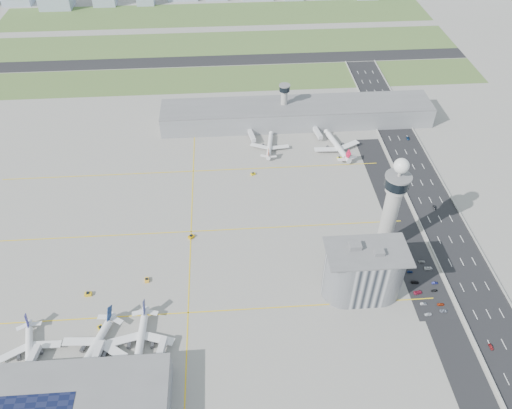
{
  "coord_description": "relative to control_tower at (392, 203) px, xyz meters",
  "views": [
    {
      "loc": [
        -16.07,
        -188.17,
        213.23
      ],
      "look_at": [
        0.0,
        35.0,
        15.0
      ],
      "focal_mm": 35.0,
      "sensor_mm": 36.0,
      "label": 1
    }
  ],
  "objects": [
    {
      "name": "taxiway_line_h_2",
      "position": [
        -112.0,
        82.0,
        -35.04
      ],
      "size": [
        260.0,
        0.6,
        0.01
      ],
      "primitive_type": "cube",
      "color": "yellow",
      "rests_on": "ground"
    },
    {
      "name": "airplane_far_a",
      "position": [
        -56.16,
        106.15,
        -30.27
      ],
      "size": [
        33.89,
        38.16,
        9.55
      ],
      "primitive_type": null,
      "rotation": [
        0.0,
        0.0,
        1.42
      ],
      "color": "white",
      "rests_on": "ground"
    },
    {
      "name": "tug_2",
      "position": [
        -135.2,
        -15.05,
        -34.1
      ],
      "size": [
        2.59,
        3.48,
        1.89
      ],
      "primitive_type": null,
      "rotation": [
        0.0,
        0.0,
        0.11
      ],
      "color": "yellow",
      "rests_on": "ground"
    },
    {
      "name": "airplane_near_c",
      "position": [
        -134.21,
        -55.48,
        -29.59
      ],
      "size": [
        34.75,
        40.33,
        10.9
      ],
      "primitive_type": null,
      "rotation": [
        0.0,
        0.0,
        -1.61
      ],
      "color": "white",
      "rests_on": "ground"
    },
    {
      "name": "runway",
      "position": [
        -92.0,
        254.0,
        -34.98
      ],
      "size": [
        480.0,
        22.0,
        0.1
      ],
      "primitive_type": "cube",
      "color": "black",
      "rests_on": "ground"
    },
    {
      "name": "tug_5",
      "position": [
        -7.48,
        89.0,
        -34.17
      ],
      "size": [
        3.18,
        2.34,
        1.74
      ],
      "primitive_type": null,
      "rotation": [
        0.0,
        0.0,
        -1.47
      ],
      "color": "yellow",
      "rests_on": "ground"
    },
    {
      "name": "parking_lot",
      "position": [
        16.0,
        -30.0,
        -34.99
      ],
      "size": [
        20.0,
        44.0,
        0.1
      ],
      "primitive_type": "cube",
      "color": "black",
      "rests_on": "ground"
    },
    {
      "name": "barrier_left",
      "position": [
        29.0,
        -8.0,
        -34.44
      ],
      "size": [
        0.6,
        500.0,
        1.2
      ],
      "primitive_type": "cube",
      "color": "#9E9E99",
      "rests_on": "ground"
    },
    {
      "name": "taxiway_line_h_0",
      "position": [
        -112.0,
        -38.0,
        -35.04
      ],
      "size": [
        260.0,
        0.6,
        0.01
      ],
      "primitive_type": "cube",
      "color": "yellow",
      "rests_on": "ground"
    },
    {
      "name": "jet_bridge_far_1",
      "position": [
        -20.0,
        124.0,
        -32.19
      ],
      "size": [
        5.39,
        14.31,
        5.7
      ],
      "primitive_type": null,
      "rotation": [
        0.0,
        0.0,
        -1.4
      ],
      "color": "silver",
      "rests_on": "ground"
    },
    {
      "name": "car_lot_7",
      "position": [
        20.33,
        -42.62,
        -34.5
      ],
      "size": [
        3.73,
        1.53,
        1.08
      ],
      "primitive_type": "imported",
      "rotation": [
        0.0,
        0.0,
        1.57
      ],
      "color": "#A5300F",
      "rests_on": "ground"
    },
    {
      "name": "ground",
      "position": [
        -72.0,
        -8.0,
        -35.04
      ],
      "size": [
        1000.0,
        1000.0,
        0.0
      ],
      "primitive_type": "plane",
      "color": "#9D9A92"
    },
    {
      "name": "grass_strip_0",
      "position": [
        -92.0,
        217.0,
        -35.0
      ],
      "size": [
        480.0,
        50.0,
        0.08
      ],
      "primitive_type": "cube",
      "color": "#4E6630",
      "rests_on": "ground"
    },
    {
      "name": "grass_strip_2",
      "position": [
        -92.0,
        372.0,
        -35.0
      ],
      "size": [
        480.0,
        70.0,
        0.08
      ],
      "primitive_type": "cube",
      "color": "#456530",
      "rests_on": "ground"
    },
    {
      "name": "car_lot_10",
      "position": [
        22.06,
        -17.69,
        -34.42
      ],
      "size": [
        4.55,
        2.22,
        1.25
      ],
      "primitive_type": "imported",
      "rotation": [
        0.0,
        0.0,
        1.54
      ],
      "color": "silver",
      "rests_on": "ground"
    },
    {
      "name": "car_hw_4",
      "position": [
        35.69,
        173.3,
        -34.5
      ],
      "size": [
        1.81,
        3.37,
        1.09
      ],
      "primitive_type": "imported",
      "rotation": [
        0.0,
        0.0,
        -0.17
      ],
      "color": "gray",
      "rests_on": "ground"
    },
    {
      "name": "admin_building",
      "position": [
        -20.01,
        -30.0,
        -19.74
      ],
      "size": [
        42.0,
        24.0,
        33.5
      ],
      "color": "#B2B2B7",
      "rests_on": "ground"
    },
    {
      "name": "taxiway_line_h_1",
      "position": [
        -112.0,
        22.0,
        -35.04
      ],
      "size": [
        260.0,
        0.6,
        0.01
      ],
      "primitive_type": "cube",
      "color": "yellow",
      "rests_on": "ground"
    },
    {
      "name": "tug_1",
      "position": [
        -155.37,
        -44.91,
        -34.01
      ],
      "size": [
        4.01,
        4.29,
        2.05
      ],
      "primitive_type": null,
      "rotation": [
        0.0,
        0.0,
        -2.54
      ],
      "color": "gold",
      "rests_on": "ground"
    },
    {
      "name": "car_lot_5",
      "position": [
        10.44,
        -15.19,
        -34.45
      ],
      "size": [
        3.7,
        1.64,
        1.18
      ],
      "primitive_type": "imported",
      "rotation": [
        0.0,
        0.0,
        1.68
      ],
      "color": "silver",
      "rests_on": "ground"
    },
    {
      "name": "airplane_near_b",
      "position": [
        -156.19,
        -57.6,
        -29.43
      ],
      "size": [
        45.43,
        49.12,
        11.23
      ],
      "primitive_type": null,
      "rotation": [
        0.0,
        0.0,
        -1.91
      ],
      "color": "white",
      "rests_on": "ground"
    },
    {
      "name": "secondary_tower",
      "position": [
        -42.0,
        142.0,
        -16.24
      ],
      "size": [
        8.6,
        8.6,
        31.9
      ],
      "color": "#ADAAA5",
      "rests_on": "ground"
    },
    {
      "name": "tug_3",
      "position": [
        -111.73,
        16.75,
        -34.03
      ],
      "size": [
        4.14,
        4.16,
        2.02
      ],
      "primitive_type": null,
      "rotation": [
        0.0,
        0.0,
        2.37
      ],
      "color": "#D39704",
      "rests_on": "ground"
    },
    {
      "name": "control_tower",
      "position": [
        0.0,
        0.0,
        0.0
      ],
      "size": [
        14.0,
        14.0,
        64.5
      ],
      "color": "#ADAAA5",
      "rests_on": "ground"
    },
    {
      "name": "barrier_right",
      "position": [
        57.0,
        -8.0,
        -34.44
      ],
      "size": [
        0.6,
        500.0,
        1.2
      ],
      "primitive_type": "cube",
      "color": "#9E9E99",
      "rests_on": "ground"
    },
    {
      "name": "car_lot_3",
      "position": [
        11.39,
        -26.97,
        -34.41
      ],
      "size": [
        4.51,
        2.19,
        1.27
      ],
      "primitive_type": "imported",
      "rotation": [
        0.0,
        0.0,
        1.47
      ],
      "color": "black",
      "rests_on": "ground"
    },
    {
      "name": "car_hw_1",
      "position": [
        42.81,
        32.09,
        -34.42
      ],
      "size": [
        1.67,
        3.87,
        1.24
      ],
      "primitive_type": "imported",
      "rotation": [
        0.0,
        0.0,
        -0.1
      ],
      "color": "black",
      "rests_on": "ground"
    },
    {
      "name": "tug_0",
      "position": [
        -165.6,
        -22.63,
        -34.01
      ],
      "size": [
        3.65,
        2.58,
        2.07
      ],
      "primitive_type": null,
      "rotation": [
        0.0,
        0.0,
        1.61
      ],
      "color": "gold",
      "rests_on": "ground"
    },
    {
      "name": "car_lot_6",
      "position": [
        20.31,
        -46.77,
        -34.49
      ],
      "size": [
        4.0,
        1.96,
        1.09
      ],
      "primitive_type": "imported",
      "rotation": [
        0.0,
        0.0,
        1.53
      ],
      "color": "#8A91A2",
      "rests_on": "ground"
    },
    {
      "name": "jet_bridge_far_0",
      "position": [
        -70.0,
        124.0,
        -32.19
      ],
      "size": [
        5.39,
        14.31,
        5.7
      ],
      "primitive_type": null,
      "rotation": [
        0.0,
        0.0,
        -1.4
      ],
      "color": "silver",
      "rests_on": "ground"
    },
    {
      "name": "car_lot_1",
      "position": [
        11.34,
        -41.6,
        -34.47
      ],
      "size": [
        3.46,
        1.24,
        1.14
      ],
      "primitive_type": "imported",
      "rotation": [
        0.0,
        0.0,
        1.56
      ],
      "color": "gray",
      "rests_on": "ground"
    },
    {
      "name": "car_lot_0",
      "position": [
        11.62,
        -48.27,
        -34.39
      ],
      "size": [
        3.94,
        1.87,
        1.3
      ],
      "primitive_type": "imported",
      "rotation": [
        0.0,
        0.0,
        1.66
      ],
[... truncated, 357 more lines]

